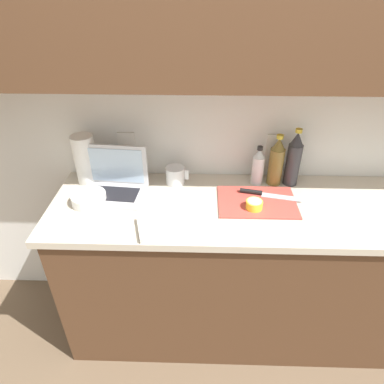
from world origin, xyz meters
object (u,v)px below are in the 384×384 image
Objects in this scene: lemon_half_cut at (255,205)px; knife at (259,193)px; laptop at (114,183)px; bottle_water_clear at (258,167)px; cutting_board at (257,202)px; bottle_oil_tall at (276,162)px; bowl_white at (89,198)px; paper_towel_roll at (85,159)px; bottle_green_soda at (294,159)px; measuring_cup at (175,175)px.

knife is at bearing 72.57° from lemon_half_cut.
laptop is at bearing 169.73° from lemon_half_cut.
laptop is at bearing -170.88° from bottle_water_clear.
cutting_board is at bearing -0.47° from laptop.
laptop is 0.82m from bottle_oil_tall.
bottle_oil_tall is at bearing 12.61° from bowl_white.
paper_towel_roll is at bearing -179.42° from bottle_water_clear.
knife is 0.83m from bowl_white.
measuring_cup is (-0.60, -0.01, -0.09)m from bottle_green_soda.
bottle_oil_tall is at bearing 65.54° from knife.
paper_towel_roll is (-0.06, 0.20, 0.10)m from bowl_white.
bottle_oil_tall reaches higher than paper_towel_roll.
bottle_green_soda reaches higher than bottle_oil_tall.
bottle_oil_tall is 2.30× the size of measuring_cup.
paper_towel_roll is (-0.97, -0.01, 0.00)m from bottle_oil_tall.
bottle_oil_tall is 0.94m from bowl_white.
lemon_half_cut reaches higher than cutting_board.
bottle_green_soda is at bearing 48.40° from lemon_half_cut.
bottle_water_clear is at bearing 84.18° from cutting_board.
knife is 1.18× the size of paper_towel_roll.
paper_towel_roll reaches higher than cutting_board.
lemon_half_cut is at bearing -30.33° from measuring_cup.
paper_towel_roll is at bearing 151.22° from laptop.
lemon_half_cut is 0.37× the size of bottle_water_clear.
cutting_board is 1.44× the size of paper_towel_roll.
measuring_cup is at bearing 149.67° from lemon_half_cut.
bottle_oil_tall is at bearing 59.38° from cutting_board.
bottle_green_soda is 0.18m from bottle_water_clear.
bottle_green_soda is at bearing 47.14° from knife.
paper_towel_roll is (-0.16, 0.11, 0.07)m from laptop.
bottle_water_clear is at bearing 180.00° from bottle_green_soda.
bottle_green_soda reaches higher than laptop.
bottle_water_clear reaches higher than bowl_white.
knife is at bearing -7.48° from paper_towel_roll.
laptop is 1.22× the size of bottle_oil_tall.
knife is 1.12× the size of bottle_oil_tall.
laptop reaches higher than measuring_cup.
bowl_white is at bearing -166.07° from bottle_water_clear.
bottle_water_clear is at bearing 14.11° from laptop.
laptop is 0.91m from bottle_green_soda.
measuring_cup is at bearing -178.37° from bottle_oil_tall.
bottle_water_clear is at bearing 13.93° from bowl_white.
paper_towel_roll is at bearing 179.29° from measuring_cup.
lemon_half_cut is (-0.04, -0.12, 0.01)m from knife.
measuring_cup is 0.44m from bowl_white.
paper_towel_roll is at bearing -179.52° from bottle_green_soda.
bottle_oil_tall reaches higher than cutting_board.
bottle_green_soda is at bearing 43.47° from cutting_board.
bottle_oil_tall is 0.09m from bottle_water_clear.
knife is (0.02, 0.06, 0.01)m from cutting_board.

